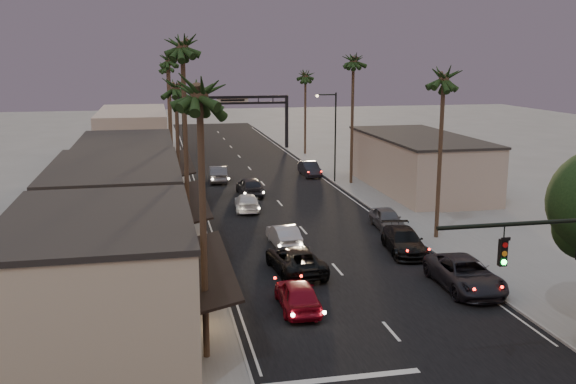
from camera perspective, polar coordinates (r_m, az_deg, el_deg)
name	(u,v)px	position (r m, az deg, el deg)	size (l,w,h in m)	color
ground	(274,196)	(58.46, -1.29, -0.36)	(200.00, 200.00, 0.00)	slate
road	(264,185)	(63.27, -2.12, 0.60)	(14.00, 120.00, 0.02)	black
sidewalk_left	(165,176)	(69.29, -10.87, 1.43)	(5.00, 92.00, 0.12)	slate
sidewalk_right	(337,169)	(72.07, 4.41, 2.02)	(5.00, 92.00, 0.12)	slate
storefront_near	(100,280)	(29.92, -16.34, -7.55)	(8.00, 12.00, 5.50)	#C3B795
storefront_mid	(117,208)	(43.36, -14.97, -1.43)	(8.00, 14.00, 5.50)	#A69484
storefront_far	(126,170)	(59.07, -14.17, 1.88)	(8.00, 16.00, 5.00)	#C3B795
storefront_dist	(133,135)	(81.76, -13.59, 4.99)	(8.00, 20.00, 6.00)	#A69484
building_right	(419,164)	(62.02, 11.53, 2.47)	(8.00, 18.00, 5.00)	#A69484
arch	(233,109)	(87.05, -4.94, 7.36)	(15.20, 0.40, 7.27)	black
streetlight_right	(333,130)	(63.95, 4.00, 5.53)	(2.13, 0.30, 9.00)	black
streetlight_left	(185,120)	(74.58, -9.13, 6.33)	(2.13, 0.30, 9.00)	black
palm_la	(199,84)	(25.24, -7.91, 9.46)	(3.20, 3.20, 13.20)	#38281C
palm_lb	(182,40)	(38.21, -9.40, 13.16)	(3.20, 3.20, 15.20)	#38281C
palm_lc	(175,82)	(52.23, -9.98, 9.58)	(3.20, 3.20, 12.20)	#38281C
palm_ld	(168,57)	(71.18, -10.58, 11.73)	(3.20, 3.20, 14.20)	#38281C
palm_ra	(444,72)	(44.41, 13.71, 10.29)	(3.20, 3.20, 13.20)	#38281C
palm_rb	(354,57)	(63.07, 5.84, 11.86)	(3.20, 3.20, 14.20)	#38281C
palm_rc	(305,72)	(82.39, 1.56, 10.58)	(3.20, 3.20, 12.20)	#38281C
palm_far	(167,64)	(94.19, -10.72, 11.15)	(3.20, 3.20, 13.20)	#38281C
oncoming_red	(298,294)	(32.58, 0.87, -9.10)	(1.85, 4.61, 1.57)	maroon
oncoming_pickup	(295,260)	(37.87, 0.66, -6.04)	(2.61, 5.66, 1.57)	black
oncoming_silver	(284,235)	(43.11, -0.39, -3.86)	(1.54, 4.41, 1.45)	#9C9BA1
oncoming_white	(247,202)	(52.98, -3.67, -0.91)	(1.94, 4.76, 1.38)	silver
oncoming_dgrey	(250,186)	(58.63, -3.40, 0.51)	(2.01, 4.99, 1.70)	black
oncoming_grey_far	(218,174)	(65.36, -6.23, 1.62)	(1.72, 4.94, 1.63)	#4A4B4F
curbside_near	(465,274)	(36.61, 15.45, -7.04)	(2.79, 6.05, 1.68)	black
curbside_black	(404,241)	(42.27, 10.26, -4.31)	(2.18, 5.37, 1.56)	black
curbside_grey	(387,219)	(47.88, 8.79, -2.35)	(1.79, 4.45, 1.52)	#4A4A4F
curbside_far	(310,169)	(68.13, 1.94, 2.06)	(1.60, 4.59, 1.51)	black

